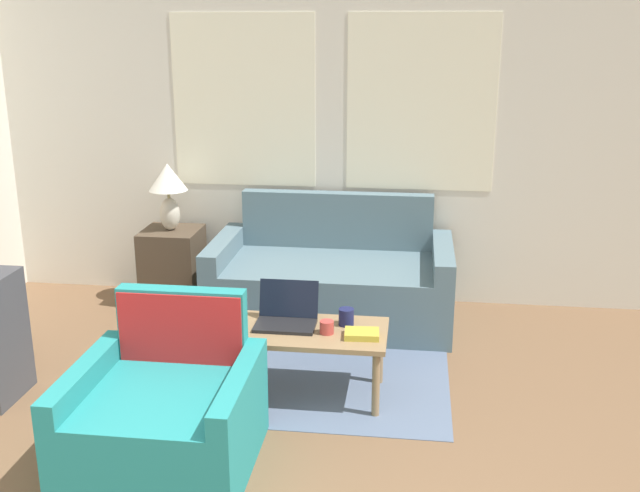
{
  "coord_description": "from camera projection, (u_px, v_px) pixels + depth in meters",
  "views": [
    {
      "loc": [
        0.57,
        -1.91,
        2.12
      ],
      "look_at": [
        -0.02,
        2.64,
        0.75
      ],
      "focal_mm": 42.0,
      "sensor_mm": 36.0,
      "label": 1
    }
  ],
  "objects": [
    {
      "name": "cup_navy",
      "position": [
        346.0,
        317.0,
        4.39
      ],
      "size": [
        0.09,
        0.09,
        0.1
      ],
      "color": "#191E4C",
      "rests_on": "coffee_table"
    },
    {
      "name": "coffee_table",
      "position": [
        306.0,
        337.0,
        4.36
      ],
      "size": [
        0.94,
        0.51,
        0.42
      ],
      "color": "#8E704C",
      "rests_on": "ground_plane"
    },
    {
      "name": "couch",
      "position": [
        332.0,
        282.0,
        5.54
      ],
      "size": [
        1.74,
        0.92,
        0.88
      ],
      "color": "slate",
      "rests_on": "ground_plane"
    },
    {
      "name": "wall_back",
      "position": [
        342.0,
        134.0,
        5.7
      ],
      "size": [
        6.37,
        0.06,
        2.6
      ],
      "color": "silver",
      "rests_on": "ground_plane"
    },
    {
      "name": "side_table",
      "position": [
        173.0,
        266.0,
        5.84
      ],
      "size": [
        0.43,
        0.43,
        0.59
      ],
      "color": "#4C3D2D",
      "rests_on": "ground_plane"
    },
    {
      "name": "rug",
      "position": [
        319.0,
        352.0,
        5.01
      ],
      "size": [
        1.7,
        2.03,
        0.01
      ],
      "color": "slate",
      "rests_on": "ground_plane"
    },
    {
      "name": "laptop",
      "position": [
        287.0,
        315.0,
        4.41
      ],
      "size": [
        0.35,
        0.29,
        0.24
      ],
      "color": "black",
      "rests_on": "coffee_table"
    },
    {
      "name": "book_red",
      "position": [
        362.0,
        334.0,
        4.23
      ],
      "size": [
        0.2,
        0.16,
        0.04
      ],
      "color": "gold",
      "rests_on": "coffee_table"
    },
    {
      "name": "table_lamp",
      "position": [
        168.0,
        186.0,
        5.66
      ],
      "size": [
        0.29,
        0.29,
        0.52
      ],
      "color": "beige",
      "rests_on": "side_table"
    },
    {
      "name": "armchair",
      "position": [
        167.0,
        415.0,
        3.73
      ],
      "size": [
        0.88,
        0.85,
        0.8
      ],
      "color": "teal",
      "rests_on": "ground_plane"
    },
    {
      "name": "cup_yellow",
      "position": [
        327.0,
        327.0,
        4.28
      ],
      "size": [
        0.08,
        0.08,
        0.08
      ],
      "color": "#B23D38",
      "rests_on": "coffee_table"
    }
  ]
}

